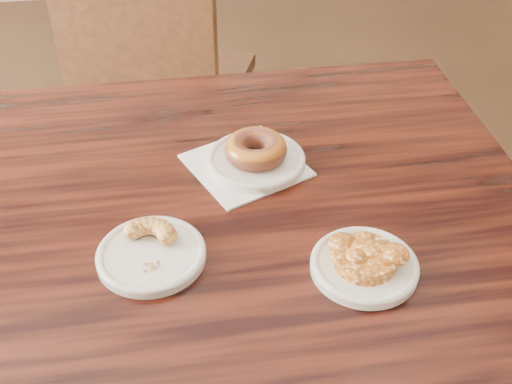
{
  "coord_description": "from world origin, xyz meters",
  "views": [
    {
      "loc": [
        -0.04,
        -1.01,
        1.4
      ],
      "look_at": [
        0.06,
        -0.28,
        0.8
      ],
      "focal_mm": 45.0,
      "sensor_mm": 36.0,
      "label": 1
    }
  ],
  "objects": [
    {
      "name": "floor",
      "position": [
        0.0,
        0.0,
        0.0
      ],
      "size": [
        5.0,
        5.0,
        0.0
      ],
      "primitive_type": "plane",
      "color": "black",
      "rests_on": "ground"
    },
    {
      "name": "cafe_table",
      "position": [
        0.04,
        -0.3,
        0.38
      ],
      "size": [
        0.95,
        0.95,
        0.75
      ],
      "primitive_type": "cube",
      "rotation": [
        0.0,
        0.0,
        0.02
      ],
      "color": "black",
      "rests_on": "floor"
    },
    {
      "name": "chair_far",
      "position": [
        -0.07,
        0.67,
        0.45
      ],
      "size": [
        0.6,
        0.6,
        0.9
      ],
      "primitive_type": null,
      "rotation": [
        0.0,
        0.0,
        2.77
      ],
      "color": "black",
      "rests_on": "floor"
    },
    {
      "name": "napkin",
      "position": [
        0.06,
        -0.15,
        0.75
      ],
      "size": [
        0.23,
        0.23,
        0.0
      ],
      "primitive_type": "cube",
      "rotation": [
        0.0,
        0.0,
        0.43
      ],
      "color": "white",
      "rests_on": "cafe_table"
    },
    {
      "name": "plate_donut",
      "position": [
        0.07,
        -0.15,
        0.76
      ],
      "size": [
        0.17,
        0.17,
        0.01
      ],
      "primitive_type": "cylinder",
      "color": "silver",
      "rests_on": "napkin"
    },
    {
      "name": "plate_cruller",
      "position": [
        -0.1,
        -0.35,
        0.76
      ],
      "size": [
        0.15,
        0.15,
        0.01
      ],
      "primitive_type": "cylinder",
      "color": "silver",
      "rests_on": "cafe_table"
    },
    {
      "name": "plate_fritter",
      "position": [
        0.19,
        -0.41,
        0.76
      ],
      "size": [
        0.15,
        0.15,
        0.01
      ],
      "primitive_type": "cylinder",
      "color": "silver",
      "rests_on": "cafe_table"
    },
    {
      "name": "glazed_donut",
      "position": [
        0.07,
        -0.15,
        0.78
      ],
      "size": [
        0.1,
        0.1,
        0.04
      ],
      "primitive_type": "torus",
      "color": "brown",
      "rests_on": "plate_donut"
    },
    {
      "name": "apple_fritter",
      "position": [
        0.19,
        -0.41,
        0.78
      ],
      "size": [
        0.12,
        0.12,
        0.03
      ],
      "primitive_type": null,
      "color": "#4D2808",
      "rests_on": "plate_fritter"
    },
    {
      "name": "cruller_fragment",
      "position": [
        -0.1,
        -0.35,
        0.78
      ],
      "size": [
        0.1,
        0.1,
        0.03
      ],
      "primitive_type": null,
      "color": "brown",
      "rests_on": "plate_cruller"
    }
  ]
}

